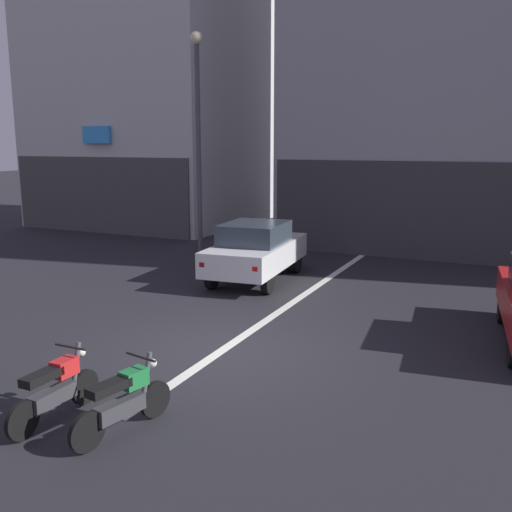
{
  "coord_description": "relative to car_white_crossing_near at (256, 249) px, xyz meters",
  "views": [
    {
      "loc": [
        4.82,
        -8.85,
        3.77
      ],
      "look_at": [
        -0.25,
        2.0,
        1.4
      ],
      "focal_mm": 40.12,
      "sensor_mm": 36.0,
      "label": 1
    }
  ],
  "objects": [
    {
      "name": "ground_plane",
      "position": [
        1.75,
        -5.21,
        -0.89
      ],
      "size": [
        120.0,
        120.0,
        0.0
      ],
      "primitive_type": "plane",
      "color": "#232328"
    },
    {
      "name": "building_corner_left",
      "position": [
        -9.66,
        9.01,
        5.18
      ],
      "size": [
        9.23,
        8.12,
        12.15
      ],
      "color": "silver",
      "rests_on": "ground"
    },
    {
      "name": "lane_centre_line",
      "position": [
        1.75,
        0.79,
        -0.88
      ],
      "size": [
        0.2,
        18.0,
        0.01
      ],
      "primitive_type": "cube",
      "color": "silver",
      "rests_on": "ground"
    },
    {
      "name": "car_white_crossing_near",
      "position": [
        0.0,
        0.0,
        0.0
      ],
      "size": [
        2.11,
        4.24,
        1.64
      ],
      "color": "black",
      "rests_on": "ground"
    },
    {
      "name": "building_mid_block",
      "position": [
        3.02,
        9.01,
        7.26
      ],
      "size": [
        9.28,
        8.27,
        16.32
      ],
      "color": "#9E9EA3",
      "rests_on": "ground"
    },
    {
      "name": "motorcycle_red_row_leftmost",
      "position": [
        0.97,
        -8.58,
        -0.43
      ],
      "size": [
        0.55,
        1.67,
        0.98
      ],
      "color": "black",
      "rests_on": "ground"
    },
    {
      "name": "motorcycle_green_row_left_mid",
      "position": [
        2.03,
        -8.47,
        -0.43
      ],
      "size": [
        0.55,
        1.65,
        0.98
      ],
      "color": "black",
      "rests_on": "ground"
    },
    {
      "name": "street_lamp",
      "position": [
        -2.15,
        0.63,
        3.29
      ],
      "size": [
        0.36,
        0.36,
        6.87
      ],
      "color": "#47474C",
      "rests_on": "ground"
    }
  ]
}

